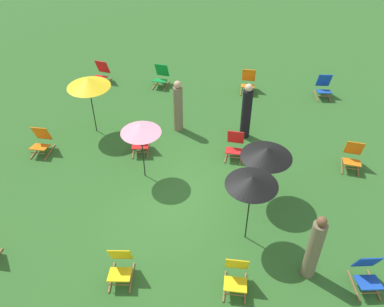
{
  "coord_description": "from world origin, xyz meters",
  "views": [
    {
      "loc": [
        1.03,
        -7.73,
        7.75
      ],
      "look_at": [
        0.0,
        1.2,
        0.5
      ],
      "focal_mm": 38.62,
      "sensor_mm": 36.0,
      "label": 1
    }
  ],
  "objects": [
    {
      "name": "deckchair_0",
      "position": [
        1.36,
        -2.56,
        0.37
      ],
      "size": [
        0.49,
        0.77,
        0.83
      ],
      "rotation": [
        0.0,
        0.0,
        -0.01
      ],
      "color": "olive",
      "rests_on": "ground"
    },
    {
      "name": "person_2",
      "position": [
        2.93,
        -2.06,
        0.84
      ],
      "size": [
        0.43,
        0.43,
        1.78
      ],
      "rotation": [
        0.0,
        0.0,
        5.42
      ],
      "color": "#72664C",
      "rests_on": "ground"
    },
    {
      "name": "deckchair_3",
      "position": [
        1.54,
        5.75,
        0.37
      ],
      "size": [
        0.51,
        0.78,
        0.83
      ],
      "rotation": [
        0.0,
        0.0,
        -0.04
      ],
      "color": "olive",
      "rests_on": "ground"
    },
    {
      "name": "ground_plane",
      "position": [
        0.0,
        0.0,
        0.0
      ],
      "size": [
        40.0,
        40.0,
        0.0
      ],
      "primitive_type": "plane",
      "color": "#2D6026"
    },
    {
      "name": "deckchair_5",
      "position": [
        -3.97,
        5.78,
        0.37
      ],
      "size": [
        0.62,
        0.84,
        0.83
      ],
      "rotation": [
        0.0,
        0.0,
        -0.21
      ],
      "color": "olive",
      "rests_on": "ground"
    },
    {
      "name": "umbrella_3",
      "position": [
        -3.25,
        2.62,
        1.76
      ],
      "size": [
        1.3,
        1.3,
        1.91
      ],
      "color": "black",
      "rests_on": "ground"
    },
    {
      "name": "deckchair_11",
      "position": [
        4.09,
        -2.2,
        0.37
      ],
      "size": [
        0.59,
        0.82,
        0.83
      ],
      "rotation": [
        0.0,
        0.0,
        0.15
      ],
      "color": "olive",
      "rests_on": "ground"
    },
    {
      "name": "deckchair_6",
      "position": [
        4.22,
        5.67,
        0.37
      ],
      "size": [
        0.53,
        0.79,
        0.83
      ],
      "rotation": [
        0.0,
        0.0,
        0.08
      ],
      "color": "olive",
      "rests_on": "ground"
    },
    {
      "name": "deckchair_1",
      "position": [
        -1.69,
        5.78,
        0.37
      ],
      "size": [
        0.58,
        0.82,
        0.83
      ],
      "rotation": [
        0.0,
        0.0,
        -0.14
      ],
      "color": "olive",
      "rests_on": "ground"
    },
    {
      "name": "deckchair_7",
      "position": [
        1.18,
        1.89,
        0.37
      ],
      "size": [
        0.53,
        0.8,
        0.83
      ],
      "rotation": [
        0.0,
        0.0,
        -0.08
      ],
      "color": "olive",
      "rests_on": "ground"
    },
    {
      "name": "deckchair_2",
      "position": [
        -1.1,
        -2.6,
        0.37
      ],
      "size": [
        0.55,
        0.8,
        0.83
      ],
      "rotation": [
        0.0,
        0.0,
        0.1
      ],
      "color": "olive",
      "rests_on": "ground"
    },
    {
      "name": "person_1",
      "position": [
        1.46,
        2.89,
        0.89
      ],
      "size": [
        0.41,
        0.41,
        1.85
      ],
      "rotation": [
        0.0,
        0.0,
        2.08
      ],
      "color": "black",
      "rests_on": "ground"
    },
    {
      "name": "deckchair_10",
      "position": [
        -4.53,
        1.43,
        0.37
      ],
      "size": [
        0.49,
        0.77,
        0.83
      ],
      "rotation": [
        0.0,
        0.0,
        -0.02
      ],
      "color": "olive",
      "rests_on": "ground"
    },
    {
      "name": "deckchair_4",
      "position": [
        -1.62,
        1.81,
        0.37
      ],
      "size": [
        0.57,
        0.82,
        0.83
      ],
      "rotation": [
        0.0,
        0.0,
        0.13
      ],
      "color": "olive",
      "rests_on": "ground"
    },
    {
      "name": "umbrella_0",
      "position": [
        -1.27,
        0.69,
        1.63
      ],
      "size": [
        1.07,
        1.07,
        1.78
      ],
      "color": "black",
      "rests_on": "ground"
    },
    {
      "name": "person_0",
      "position": [
        -0.65,
        3.02,
        0.83
      ],
      "size": [
        0.33,
        0.33,
        1.74
      ],
      "rotation": [
        0.0,
        0.0,
        1.72
      ],
      "color": "#72664C",
      "rests_on": "ground"
    },
    {
      "name": "umbrella_1",
      "position": [
        1.94,
        0.19,
        1.52
      ],
      "size": [
        1.27,
        1.27,
        1.66
      ],
      "color": "black",
      "rests_on": "ground"
    },
    {
      "name": "deckchair_8",
      "position": [
        4.52,
        1.76,
        0.37
      ],
      "size": [
        0.58,
        0.82,
        0.83
      ],
      "rotation": [
        0.0,
        0.0,
        -0.15
      ],
      "color": "olive",
      "rests_on": "ground"
    },
    {
      "name": "umbrella_2",
      "position": [
        1.56,
        -1.2,
        1.82
      ],
      "size": [
        1.15,
        1.15,
        1.93
      ],
      "color": "black",
      "rests_on": "ground"
    }
  ]
}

